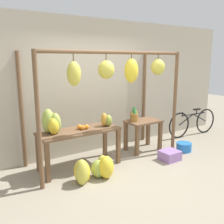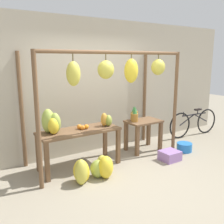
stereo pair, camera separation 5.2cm
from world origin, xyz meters
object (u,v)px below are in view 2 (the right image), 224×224
(orange_pile, at_px, (83,127))
(banana_pile_ground_right, at_px, (103,167))
(banana_pile_ground_left, at_px, (82,172))
(parked_bicycle, at_px, (194,123))
(blue_bucket, at_px, (184,147))
(pineapple_cluster, at_px, (134,115))
(banana_pile_on_table, at_px, (51,123))
(papaya_pile, at_px, (106,120))
(fruit_crate_white, at_px, (170,156))

(orange_pile, relative_size, banana_pile_ground_right, 0.46)
(banana_pile_ground_left, bearing_deg, orange_pile, 61.59)
(parked_bicycle, bearing_deg, blue_bucket, -148.53)
(pineapple_cluster, xyz_separation_m, parked_bicycle, (1.98, 0.01, -0.45))
(banana_pile_on_table, height_order, orange_pile, banana_pile_on_table)
(parked_bicycle, bearing_deg, pineapple_cluster, -179.58)
(parked_bicycle, xyz_separation_m, papaya_pile, (-2.80, -0.20, 0.49))
(pineapple_cluster, xyz_separation_m, fruit_crate_white, (0.26, -0.83, -0.71))
(banana_pile_on_table, bearing_deg, papaya_pile, -6.29)
(orange_pile, bearing_deg, parked_bicycle, 2.85)
(banana_pile_ground_left, distance_m, blue_bucket, 2.52)
(orange_pile, height_order, banana_pile_ground_left, orange_pile)
(banana_pile_ground_right, height_order, blue_bucket, banana_pile_ground_right)
(blue_bucket, relative_size, papaya_pile, 1.21)
(banana_pile_on_table, distance_m, orange_pile, 0.58)
(banana_pile_ground_right, height_order, parked_bicycle, parked_bicycle)
(banana_pile_on_table, bearing_deg, banana_pile_ground_right, -45.68)
(banana_pile_on_table, distance_m, banana_pile_ground_left, 1.00)
(banana_pile_on_table, xyz_separation_m, orange_pile, (0.56, -0.07, -0.15))
(blue_bucket, bearing_deg, pineapple_cluster, 143.83)
(banana_pile_ground_right, bearing_deg, orange_pile, 98.07)
(banana_pile_ground_left, relative_size, parked_bicycle, 0.26)
(fruit_crate_white, height_order, papaya_pile, papaya_pile)
(banana_pile_ground_right, bearing_deg, fruit_crate_white, -4.02)
(pineapple_cluster, relative_size, papaya_pile, 1.13)
(orange_pile, distance_m, parked_bicycle, 3.32)
(banana_pile_ground_left, bearing_deg, banana_pile_on_table, 109.94)
(banana_pile_on_table, xyz_separation_m, fruit_crate_white, (2.13, -0.76, -0.81))
(pineapple_cluster, distance_m, parked_bicycle, 2.03)
(papaya_pile, bearing_deg, blue_bucket, -15.03)
(blue_bucket, bearing_deg, banana_pile_on_table, 168.22)
(banana_pile_ground_left, relative_size, banana_pile_ground_right, 0.96)
(fruit_crate_white, bearing_deg, parked_bicycle, 26.31)
(banana_pile_ground_right, height_order, fruit_crate_white, banana_pile_ground_right)
(orange_pile, height_order, fruit_crate_white, orange_pile)
(banana_pile_on_table, distance_m, blue_bucket, 2.93)
(banana_pile_on_table, distance_m, pineapple_cluster, 1.87)
(blue_bucket, xyz_separation_m, parked_bicycle, (1.09, 0.66, 0.26))
(fruit_crate_white, bearing_deg, banana_pile_on_table, 160.35)
(pineapple_cluster, xyz_separation_m, papaya_pile, (-0.82, -0.19, 0.03))
(banana_pile_on_table, bearing_deg, blue_bucket, -11.78)
(banana_pile_on_table, height_order, pineapple_cluster, banana_pile_on_table)
(orange_pile, height_order, banana_pile_ground_right, orange_pile)
(pineapple_cluster, bearing_deg, banana_pile_ground_left, -155.69)
(pineapple_cluster, distance_m, banana_pile_ground_left, 1.89)
(banana_pile_ground_right, distance_m, blue_bucket, 2.12)
(orange_pile, distance_m, fruit_crate_white, 1.84)
(banana_pile_on_table, height_order, fruit_crate_white, banana_pile_on_table)
(fruit_crate_white, xyz_separation_m, parked_bicycle, (1.72, 0.85, 0.25))
(blue_bucket, height_order, papaya_pile, papaya_pile)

